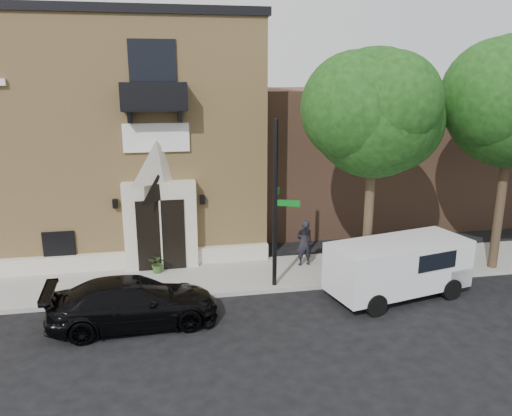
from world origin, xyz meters
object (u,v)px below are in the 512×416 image
(fire_hydrant, at_px, (378,267))
(dumpster, at_px, (374,259))
(black_sedan, at_px, (134,302))
(pedestrian_near, at_px, (304,243))
(street_sign, at_px, (276,205))
(cargo_van, at_px, (403,265))

(fire_hydrant, distance_m, dumpster, 0.32)
(black_sedan, relative_size, fire_hydrant, 6.11)
(fire_hydrant, height_order, pedestrian_near, pedestrian_near)
(street_sign, xyz_separation_m, fire_hydrant, (3.68, -0.02, -2.41))
(street_sign, height_order, dumpster, street_sign)
(street_sign, relative_size, dumpster, 3.15)
(black_sedan, height_order, dumpster, black_sedan)
(street_sign, bearing_deg, black_sedan, -137.53)
(cargo_van, bearing_deg, dumpster, 87.47)
(cargo_van, xyz_separation_m, pedestrian_near, (-2.48, 2.89, -0.03))
(cargo_van, relative_size, pedestrian_near, 2.81)
(black_sedan, height_order, street_sign, street_sign)
(fire_hydrant, distance_m, pedestrian_near, 2.78)
(cargo_van, distance_m, dumpster, 1.59)
(cargo_van, xyz_separation_m, fire_hydrant, (-0.26, 1.27, -0.51))
(black_sedan, xyz_separation_m, dumpster, (8.22, 1.96, 0.02))
(dumpster, bearing_deg, street_sign, -179.10)
(fire_hydrant, xyz_separation_m, dumpster, (-0.01, 0.26, 0.18))
(black_sedan, height_order, cargo_van, cargo_van)
(street_sign, bearing_deg, pedestrian_near, 69.22)
(black_sedan, bearing_deg, dumpster, -79.68)
(black_sedan, xyz_separation_m, street_sign, (4.56, 1.72, 2.25))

